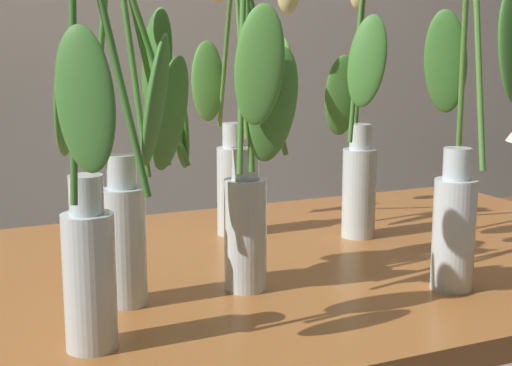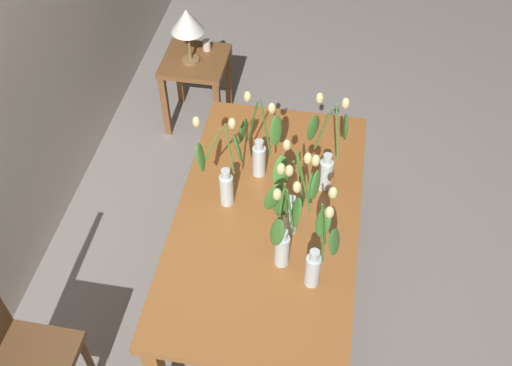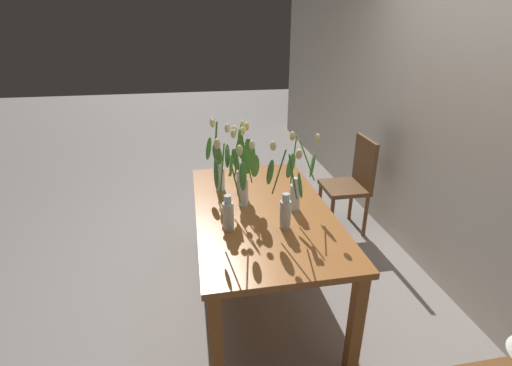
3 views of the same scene
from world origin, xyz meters
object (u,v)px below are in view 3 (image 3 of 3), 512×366
(tulip_vase_1, at_px, (297,185))
(tulip_vase_3, at_px, (218,168))
(dining_chair, at_px, (353,180))
(dining_table, at_px, (262,220))
(tulip_vase_5, at_px, (241,178))
(tulip_vase_0, at_px, (285,201))
(tulip_vase_4, at_px, (242,166))
(tulip_vase_2, at_px, (229,201))

(tulip_vase_1, distance_m, tulip_vase_3, 0.63)
(tulip_vase_3, distance_m, dining_chair, 1.45)
(dining_table, distance_m, tulip_vase_3, 0.51)
(tulip_vase_3, bearing_deg, tulip_vase_5, 25.78)
(dining_chair, bearing_deg, tulip_vase_0, -41.38)
(tulip_vase_0, distance_m, tulip_vase_5, 0.40)
(dining_table, relative_size, tulip_vase_5, 2.81)
(dining_table, xyz_separation_m, tulip_vase_5, (-0.06, -0.13, 0.30))
(dining_table, bearing_deg, tulip_vase_0, 17.99)
(tulip_vase_4, bearing_deg, dining_table, 22.80)
(tulip_vase_0, relative_size, tulip_vase_2, 0.93)
(dining_table, relative_size, tulip_vase_2, 2.74)
(tulip_vase_1, bearing_deg, tulip_vase_2, -68.29)
(tulip_vase_0, distance_m, dining_chair, 1.50)
(dining_table, distance_m, tulip_vase_5, 0.34)
(tulip_vase_0, distance_m, tulip_vase_4, 0.54)
(dining_table, relative_size, dining_chair, 1.72)
(tulip_vase_0, xyz_separation_m, dining_chair, (-1.09, 0.96, -0.40))
(tulip_vase_1, height_order, tulip_vase_4, tulip_vase_4)
(tulip_vase_0, xyz_separation_m, tulip_vase_1, (-0.21, 0.14, 0.00))
(tulip_vase_0, bearing_deg, dining_chair, 138.62)
(tulip_vase_0, bearing_deg, tulip_vase_4, -159.70)
(tulip_vase_0, relative_size, tulip_vase_5, 0.95)
(tulip_vase_5, bearing_deg, tulip_vase_3, -154.22)
(tulip_vase_2, distance_m, tulip_vase_5, 0.33)
(tulip_vase_2, xyz_separation_m, tulip_vase_3, (-0.58, -0.01, -0.01))
(tulip_vase_5, relative_size, dining_chair, 0.61)
(tulip_vase_5, xyz_separation_m, dining_chair, (-0.76, 1.18, -0.43))
(dining_table, distance_m, tulip_vase_1, 0.36)
(tulip_vase_2, bearing_deg, dining_table, 134.37)
(tulip_vase_1, bearing_deg, tulip_vase_4, -132.66)
(tulip_vase_1, distance_m, tulip_vase_2, 0.51)
(tulip_vase_0, bearing_deg, tulip_vase_3, -149.49)
(dining_chair, bearing_deg, tulip_vase_2, -50.58)
(tulip_vase_2, height_order, dining_chair, tulip_vase_2)
(tulip_vase_1, xyz_separation_m, dining_chair, (-0.88, 0.82, -0.40))
(tulip_vase_2, bearing_deg, tulip_vase_3, -178.58)
(tulip_vase_5, height_order, dining_chair, tulip_vase_5)
(tulip_vase_3, distance_m, tulip_vase_5, 0.31)
(tulip_vase_2, xyz_separation_m, tulip_vase_5, (-0.31, 0.12, 0.01))
(tulip_vase_2, relative_size, tulip_vase_3, 1.03)
(tulip_vase_3, xyz_separation_m, dining_chair, (-0.48, 1.31, -0.40))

